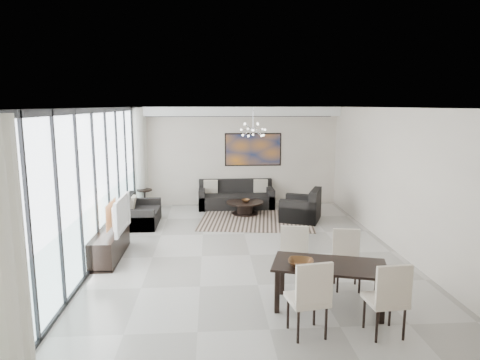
{
  "coord_description": "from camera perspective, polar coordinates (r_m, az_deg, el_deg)",
  "views": [
    {
      "loc": [
        -0.76,
        -8.1,
        2.95
      ],
      "look_at": [
        -0.09,
        1.56,
        1.25
      ],
      "focal_mm": 32.0,
      "sensor_mm": 36.0,
      "label": 1
    }
  ],
  "objects": [
    {
      "name": "room_shell",
      "position": [
        8.33,
        4.54,
        -0.44
      ],
      "size": [
        6.0,
        9.0,
        2.9
      ],
      "color": "#A8A39B",
      "rests_on": "ground"
    },
    {
      "name": "dining_chair_ne",
      "position": [
        7.29,
        14.04,
        -9.62
      ],
      "size": [
        0.5,
        0.5,
        0.95
      ],
      "color": "beige",
      "rests_on": "floor"
    },
    {
      "name": "armchair",
      "position": [
        11.2,
        8.28,
        -3.92
      ],
      "size": [
        1.23,
        1.26,
        0.83
      ],
      "color": "black",
      "rests_on": "floor"
    },
    {
      "name": "dining_table",
      "position": [
        6.48,
        11.8,
        -11.64
      ],
      "size": [
        1.78,
        1.23,
        0.67
      ],
      "color": "black",
      "rests_on": "floor"
    },
    {
      "name": "chandelier",
      "position": [
        10.67,
        1.76,
        6.73
      ],
      "size": [
        0.66,
        0.66,
        0.71
      ],
      "color": "silver",
      "rests_on": "room_shell"
    },
    {
      "name": "bowl_coffee",
      "position": [
        11.62,
        0.78,
        -2.76
      ],
      "size": [
        0.25,
        0.25,
        0.07
      ],
      "primitive_type": "imported",
      "rotation": [
        0.0,
        0.0,
        -0.11
      ],
      "color": "brown",
      "rests_on": "coffee_table"
    },
    {
      "name": "soffit",
      "position": [
        12.43,
        -0.46,
        9.13
      ],
      "size": [
        5.98,
        0.4,
        0.26
      ],
      "primitive_type": "cube",
      "color": "white",
      "rests_on": "room_shell"
    },
    {
      "name": "dining_chair_se",
      "position": [
        5.89,
        19.25,
        -14.28
      ],
      "size": [
        0.5,
        0.5,
        1.02
      ],
      "color": "beige",
      "rests_on": "floor"
    },
    {
      "name": "window_wall",
      "position": [
        8.5,
        -18.17,
        -0.58
      ],
      "size": [
        0.37,
        8.95,
        2.9
      ],
      "color": "white",
      "rests_on": "floor"
    },
    {
      "name": "television",
      "position": [
        8.64,
        -16.18,
        -4.41
      ],
      "size": [
        0.17,
        1.16,
        0.67
      ],
      "primitive_type": "imported",
      "rotation": [
        0.0,
        0.0,
        1.55
      ],
      "color": "gray",
      "rests_on": "tv_console"
    },
    {
      "name": "loveseat",
      "position": [
        11.0,
        -13.2,
        -4.53
      ],
      "size": [
        0.82,
        1.45,
        0.73
      ],
      "color": "black",
      "rests_on": "floor"
    },
    {
      "name": "side_table",
      "position": [
        12.47,
        -12.6,
        -2.09
      ],
      "size": [
        0.43,
        0.43,
        0.59
      ],
      "color": "black",
      "rests_on": "floor"
    },
    {
      "name": "dining_chair_nw",
      "position": [
        7.11,
        7.23,
        -9.64
      ],
      "size": [
        0.54,
        0.54,
        1.0
      ],
      "color": "beige",
      "rests_on": "floor"
    },
    {
      "name": "rug",
      "position": [
        11.16,
        2.16,
        -5.35
      ],
      "size": [
        3.13,
        2.56,
        0.01
      ],
      "primitive_type": "cube",
      "rotation": [
        0.0,
        0.0,
        -0.13
      ],
      "color": "black",
      "rests_on": "floor"
    },
    {
      "name": "bowl_dining",
      "position": [
        6.3,
        8.1,
        -10.89
      ],
      "size": [
        0.44,
        0.44,
        0.09
      ],
      "primitive_type": "imported",
      "rotation": [
        0.0,
        0.0,
        -0.24
      ],
      "color": "brown",
      "rests_on": "dining_table"
    },
    {
      "name": "coffee_table",
      "position": [
        11.71,
        0.66,
        -3.62
      ],
      "size": [
        1.02,
        1.02,
        0.36
      ],
      "color": "black",
      "rests_on": "floor"
    },
    {
      "name": "sofa_main",
      "position": [
        12.49,
        -0.53,
        -2.46
      ],
      "size": [
        2.16,
        0.88,
        0.79
      ],
      "color": "black",
      "rests_on": "floor"
    },
    {
      "name": "painting",
      "position": [
        12.7,
        1.76,
        4.08
      ],
      "size": [
        1.68,
        0.04,
        0.98
      ],
      "primitive_type": "cube",
      "color": "#BE681A",
      "rests_on": "room_shell"
    },
    {
      "name": "tv_console",
      "position": [
        8.83,
        -17.04,
        -8.2
      ],
      "size": [
        0.48,
        1.7,
        0.53
      ],
      "primitive_type": "cube",
      "color": "black",
      "rests_on": "floor"
    },
    {
      "name": "dining_chair_sw",
      "position": [
        5.65,
        9.37,
        -14.76
      ],
      "size": [
        0.55,
        0.55,
        1.04
      ],
      "color": "beige",
      "rests_on": "floor"
    }
  ]
}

